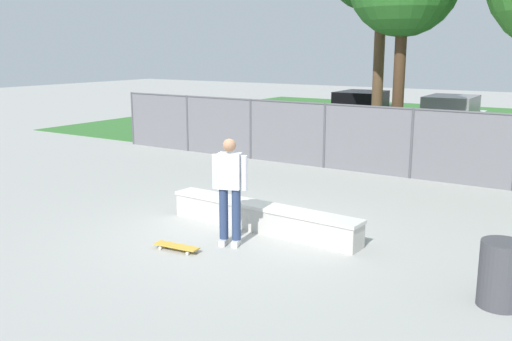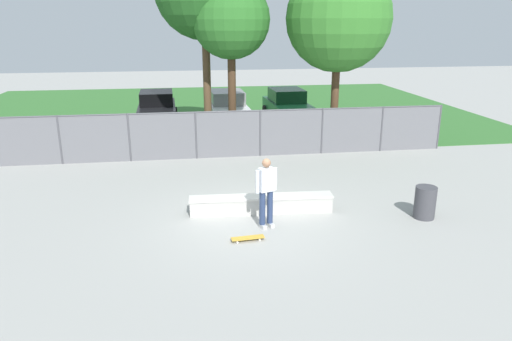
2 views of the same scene
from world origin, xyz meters
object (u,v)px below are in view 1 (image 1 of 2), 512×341
Objects in this scene: skateboarder at (230,187)px; car_white at (449,120)px; concrete_ledge at (262,217)px; trash_bin at (501,274)px; car_black at (359,113)px; skateboard at (177,246)px.

skateboarder is 0.43× the size of car_white.
trash_bin is (4.25, -0.99, 0.19)m from concrete_ledge.
car_white is at bearing -5.91° from car_black.
car_white is 4.90× the size of trash_bin.
skateboarder is at bearing 179.69° from trash_bin.
skateboarder is 4.32m from trash_bin.
car_white reaches higher than concrete_ledge.
skateboard is 0.19× the size of car_white.
car_black reaches higher than trash_bin.
concrete_ledge is 4.37m from trash_bin.
concrete_ledge is 4.54× the size of trash_bin.
skateboard is 4.91m from trash_bin.
skateboarder is 1.31m from skateboard.
concrete_ledge is at bearing -90.92° from car_white.
skateboarder is at bearing -76.01° from car_black.
car_white is 13.56m from trash_bin.
skateboard is at bearing -128.12° from skateboarder.
concrete_ledge is at bearing 70.39° from skateboard.
skateboarder is (-0.03, -0.96, 0.76)m from concrete_ledge.
car_black is (-2.74, 14.00, 0.77)m from skateboard.
concrete_ledge is 0.93× the size of car_black.
skateboarder is at bearing -91.93° from concrete_ledge.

